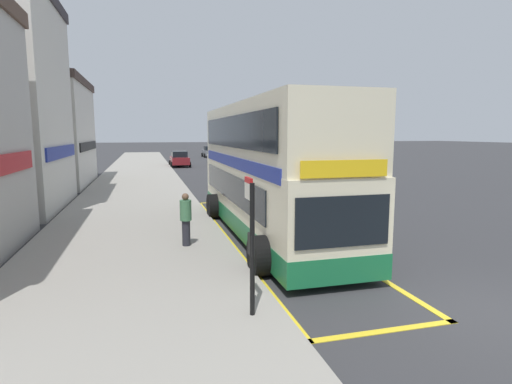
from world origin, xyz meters
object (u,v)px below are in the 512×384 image
Objects in this scene: double_decker_bus at (267,174)px; parked_car_grey_distant at (210,152)px; parked_car_maroon_behind at (286,172)px; pedestrian_waiting_near_sign at (186,218)px; parked_car_maroon_kerbside at (180,159)px; bus_stop_sign at (251,234)px.

parked_car_grey_distant is at bearing 83.72° from double_decker_bus.
parked_car_maroon_behind is (5.49, 13.85, -1.27)m from double_decker_bus.
double_decker_bus is 3.34m from pedestrian_waiting_near_sign.
parked_car_maroon_kerbside is 17.67m from parked_car_grey_distant.
parked_car_grey_distant is (7.35, 53.20, -0.84)m from bus_stop_sign.
parked_car_maroon_behind is 33.10m from parked_car_grey_distant.
parked_car_maroon_behind is at bearing 68.38° from double_decker_bus.
parked_car_maroon_kerbside is at bearing 87.46° from bus_stop_sign.
pedestrian_waiting_near_sign is (-0.71, 4.97, -0.65)m from bus_stop_sign.
double_decker_bus reaches higher than parked_car_maroon_behind.
pedestrian_waiting_near_sign is (-2.89, -1.28, -1.08)m from double_decker_bus.
bus_stop_sign is at bearing 71.56° from parked_car_maroon_behind.
parked_car_maroon_kerbside and parked_car_maroon_behind have the same top height.
pedestrian_waiting_near_sign reaches higher than parked_car_maroon_behind.
pedestrian_waiting_near_sign is (-8.38, -15.13, 0.19)m from parked_car_maroon_behind.
pedestrian_waiting_near_sign is at bearing 98.16° from bus_stop_sign.
pedestrian_waiting_near_sign is at bearing 63.45° from parked_car_maroon_behind.
parked_car_maroon_behind is at bearing 69.13° from bus_stop_sign.
parked_car_grey_distant is at bearing -87.02° from parked_car_maroon_behind.
parked_car_maroon_behind is (6.05, -16.38, 0.00)m from parked_car_maroon_kerbside.
double_decker_bus is 14.95m from parked_car_maroon_behind.
bus_stop_sign is 0.60× the size of parked_car_grey_distant.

